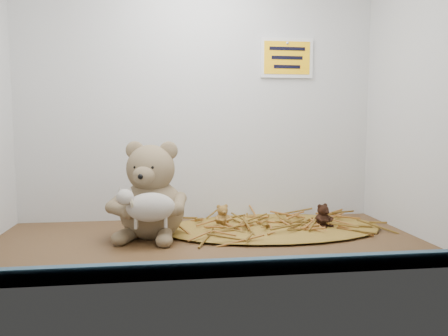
{
  "coord_description": "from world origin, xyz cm",
  "views": [
    {
      "loc": [
        -11.58,
        -118.51,
        32.23
      ],
      "look_at": [
        4.64,
        1.87,
        20.18
      ],
      "focal_mm": 35.0,
      "sensor_mm": 36.0,
      "label": 1
    }
  ],
  "objects": [
    {
      "name": "mini_teddy_brown",
      "position": [
        36.08,
        8.18,
        4.88
      ],
      "size": [
        7.91,
        8.04,
        7.11
      ],
      "primitive_type": null,
      "rotation": [
        0.0,
        0.0,
        0.49
      ],
      "color": "black",
      "rests_on": "straw_bed"
    },
    {
      "name": "alcove_shell",
      "position": [
        0.0,
        9.0,
        45.0
      ],
      "size": [
        120.4,
        60.2,
        90.4
      ],
      "color": "#442E17",
      "rests_on": "ground"
    },
    {
      "name": "wall_sign",
      "position": [
        30.0,
        29.4,
        55.0
      ],
      "size": [
        16.0,
        1.2,
        11.0
      ],
      "primitive_type": "cube",
      "color": "#F0A90C",
      "rests_on": "back_wall"
    },
    {
      "name": "main_teddy",
      "position": [
        -15.62,
        6.22,
        13.8
      ],
      "size": [
        27.85,
        28.7,
        27.6
      ],
      "primitive_type": null,
      "rotation": [
        0.0,
        0.0,
        -0.28
      ],
      "color": "olive",
      "rests_on": "shelf_floor"
    },
    {
      "name": "mini_teddy_tan",
      "position": [
        5.7,
        13.43,
        4.67
      ],
      "size": [
        6.4,
        6.63,
        6.68
      ],
      "primitive_type": null,
      "rotation": [
        0.0,
        0.0,
        0.2
      ],
      "color": "olive",
      "rests_on": "straw_bed"
    },
    {
      "name": "toy_lamb",
      "position": [
        -15.62,
        -3.67,
        10.59
      ],
      "size": [
        16.76,
        10.23,
        10.83
      ],
      "primitive_type": null,
      "color": "#B2AA9F",
      "rests_on": "main_teddy"
    },
    {
      "name": "straw_bed",
      "position": [
        20.89,
        10.81,
        0.66
      ],
      "size": [
        68.51,
        39.78,
        1.33
      ],
      "primitive_type": "ellipsoid",
      "color": "olive",
      "rests_on": "shelf_floor"
    },
    {
      "name": "front_rail",
      "position": [
        0.0,
        -28.8,
        1.8
      ],
      "size": [
        119.28,
        2.2,
        3.6
      ],
      "primitive_type": "cube",
      "color": "#3B5B72",
      "rests_on": "shelf_floor"
    }
  ]
}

